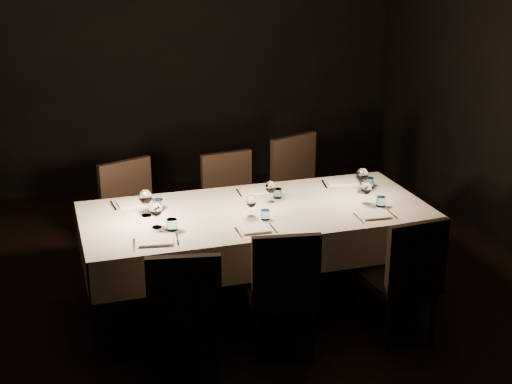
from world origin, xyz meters
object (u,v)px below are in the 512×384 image
object	(u,v)px
chair_far_center	(232,203)
chair_far_right	(302,190)
dining_table	(256,219)
chair_near_right	(406,273)
chair_near_center	(283,287)
chair_near_left	(185,310)
chair_far_left	(134,215)

from	to	relation	value
chair_far_center	chair_far_right	distance (m)	0.65
dining_table	chair_near_right	world-z (taller)	chair_near_right
chair_far_center	chair_far_right	size ratio (longest dim) A/B	0.92
chair_near_center	chair_far_right	size ratio (longest dim) A/B	0.89
chair_near_right	chair_far_center	size ratio (longest dim) A/B	0.98
dining_table	chair_near_left	xyz separation A→B (m)	(-0.72, -0.86, -0.18)
chair_near_left	chair_far_center	distance (m)	1.84
chair_near_center	chair_far_right	world-z (taller)	chair_far_right
chair_near_right	dining_table	bearing A→B (deg)	-49.10
dining_table	chair_far_left	xyz separation A→B (m)	(-0.80, 0.77, -0.16)
chair_far_center	dining_table	bearing A→B (deg)	-100.42
chair_far_right	chair_near_right	bearing A→B (deg)	-107.88
dining_table	chair_far_center	world-z (taller)	chair_far_center
chair_near_right	chair_far_left	world-z (taller)	chair_far_left
chair_far_left	chair_far_center	size ratio (longest dim) A/B	1.02
chair_far_center	chair_near_left	bearing A→B (deg)	-121.96
chair_far_left	chair_far_right	xyz separation A→B (m)	(1.49, 0.09, 0.03)
chair_near_center	chair_far_center	distance (m)	1.56
chair_near_right	chair_far_right	xyz separation A→B (m)	(-0.12, 1.66, 0.05)
dining_table	chair_far_right	xyz separation A→B (m)	(0.69, 0.86, -0.13)
chair_far_right	chair_near_center	bearing A→B (deg)	-136.69
chair_near_left	chair_far_left	size ratio (longest dim) A/B	0.95
chair_far_center	chair_far_right	world-z (taller)	chair_far_right
dining_table	chair_near_right	size ratio (longest dim) A/B	2.75
chair_near_left	chair_near_right	world-z (taller)	chair_near_right
dining_table	chair_far_center	bearing A→B (deg)	87.32
chair_near_left	chair_near_center	bearing A→B (deg)	-159.82
chair_near_left	chair_far_center	size ratio (longest dim) A/B	0.97
dining_table	chair_far_right	size ratio (longest dim) A/B	2.47
chair_near_right	chair_far_center	bearing A→B (deg)	-68.88
chair_near_center	dining_table	bearing A→B (deg)	-84.43
chair_far_left	chair_far_center	world-z (taller)	chair_far_left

